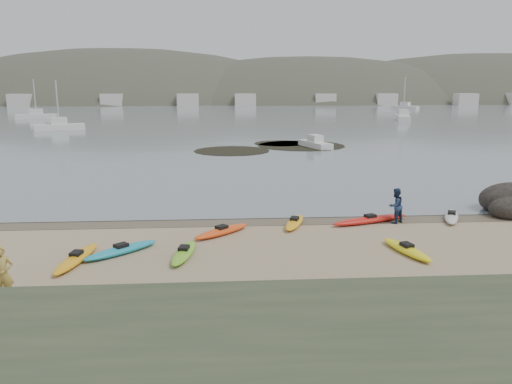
{
  "coord_description": "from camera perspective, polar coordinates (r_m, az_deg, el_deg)",
  "views": [
    {
      "loc": [
        -1.73,
        -26.04,
        7.15
      ],
      "look_at": [
        0.0,
        0.0,
        1.5
      ],
      "focal_mm": 35.0,
      "sensor_mm": 36.0,
      "label": 1
    }
  ],
  "objects": [
    {
      "name": "wet_sand",
      "position": [
        26.77,
        0.04,
        -3.27
      ],
      "size": [
        60.0,
        60.0,
        0.0
      ],
      "primitive_type": "plane",
      "color": "brown",
      "rests_on": "ground"
    },
    {
      "name": "ground",
      "position": [
        27.06,
        0.0,
        -3.11
      ],
      "size": [
        600.0,
        600.0,
        0.0
      ],
      "primitive_type": "plane",
      "color": "tan",
      "rests_on": "ground"
    },
    {
      "name": "water",
      "position": [
        326.12,
        -3.57,
        10.95
      ],
      "size": [
        1200.0,
        1200.0,
        0.0
      ],
      "primitive_type": "plane",
      "color": "slate",
      "rests_on": "ground"
    },
    {
      "name": "kelp_mats",
      "position": [
        58.18,
        2.37,
        5.18
      ],
      "size": [
        17.57,
        13.88,
        0.04
      ],
      "color": "black",
      "rests_on": "water"
    },
    {
      "name": "far_hills",
      "position": [
        225.0,
        6.78,
        6.25
      ],
      "size": [
        550.0,
        135.0,
        80.0
      ],
      "color": "#384235",
      "rests_on": "ground"
    },
    {
      "name": "far_town",
      "position": [
        171.29,
        -1.24,
        10.5
      ],
      "size": [
        199.0,
        5.0,
        4.0
      ],
      "color": "beige",
      "rests_on": "ground"
    },
    {
      "name": "moored_boats",
      "position": [
        104.71,
        0.58,
        8.61
      ],
      "size": [
        99.76,
        93.85,
        1.17
      ],
      "color": "silver",
      "rests_on": "ground"
    },
    {
      "name": "person_west",
      "position": [
        18.81,
        -26.98,
        -8.35
      ],
      "size": [
        0.78,
        0.58,
        1.95
      ],
      "primitive_type": "imported",
      "rotation": [
        0.0,
        0.0,
        0.16
      ],
      "color": "#B09846",
      "rests_on": "ground"
    },
    {
      "name": "person_east",
      "position": [
        27.07,
        15.66,
        -1.52
      ],
      "size": [
        1.14,
        1.07,
        1.87
      ],
      "primitive_type": "imported",
      "rotation": [
        0.0,
        0.0,
        3.68
      ],
      "color": "navy",
      "rests_on": "ground"
    },
    {
      "name": "kayaks",
      "position": [
        23.58,
        2.13,
        -5.01
      ],
      "size": [
        19.95,
        8.93,
        0.34
      ],
      "color": "teal",
      "rests_on": "ground"
    }
  ]
}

